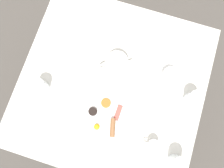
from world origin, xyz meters
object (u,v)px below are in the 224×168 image
object	(u,v)px
wine_glass_spare	(177,163)
spoon_for_tea	(63,135)
breakfast_plate	(105,117)
teapot_near	(116,64)
knife_by_plate	(96,19)
fork_by_plate	(53,53)
fork_spare	(72,86)
water_glass_tall	(40,86)
teacup_with_saucer_left	(151,29)
teacup_with_saucer_right	(170,76)
water_glass_short	(193,99)
creamer_jug	(153,145)

from	to	relation	value
wine_glass_spare	spoon_for_tea	xyz separation A→B (m)	(0.59, 0.05, -0.06)
breakfast_plate	teapot_near	world-z (taller)	teapot_near
teapot_near	spoon_for_tea	world-z (taller)	teapot_near
spoon_for_tea	knife_by_plate	bearing A→B (deg)	-86.81
teapot_near	knife_by_plate	distance (m)	0.32
fork_by_plate	fork_spare	world-z (taller)	same
wine_glass_spare	spoon_for_tea	world-z (taller)	wine_glass_spare
water_glass_tall	fork_spare	world-z (taller)	water_glass_tall
water_glass_tall	spoon_for_tea	distance (m)	0.28
teacup_with_saucer_left	teacup_with_saucer_right	world-z (taller)	same
fork_spare	water_glass_tall	bearing A→B (deg)	22.34
fork_spare	water_glass_short	bearing A→B (deg)	-169.36
water_glass_short	creamer_jug	bearing A→B (deg)	65.15
spoon_for_tea	wine_glass_spare	bearing A→B (deg)	-175.18
water_glass_tall	knife_by_plate	bearing A→B (deg)	-107.24
teapot_near	wine_glass_spare	bearing A→B (deg)	-69.11
teapot_near	teacup_with_saucer_right	xyz separation A→B (m)	(-0.30, -0.03, -0.03)
breakfast_plate	fork_spare	size ratio (longest dim) A/B	1.50
teacup_with_saucer_right	water_glass_short	distance (m)	0.17
water_glass_short	water_glass_tall	bearing A→B (deg)	12.89
creamer_jug	fork_by_plate	xyz separation A→B (m)	(0.67, -0.31, -0.03)
knife_by_plate	fork_spare	distance (m)	0.42
teapot_near	teacup_with_saucer_right	bearing A→B (deg)	-21.50
fork_by_plate	knife_by_plate	distance (m)	0.32
teacup_with_saucer_right	wine_glass_spare	xyz separation A→B (m)	(-0.14, 0.42, 0.03)
teapot_near	fork_by_plate	bearing A→B (deg)	158.07
teapot_near	wine_glass_spare	world-z (taller)	teapot_near
wine_glass_spare	creamer_jug	bearing A→B (deg)	-19.50
wine_glass_spare	spoon_for_tea	size ratio (longest dim) A/B	0.81
teacup_with_saucer_left	teacup_with_saucer_right	bearing A→B (deg)	126.32
teacup_with_saucer_left	knife_by_plate	distance (m)	0.32
breakfast_plate	teacup_with_saucer_left	xyz separation A→B (m)	(-0.10, -0.55, 0.02)
teacup_with_saucer_left	knife_by_plate	world-z (taller)	teacup_with_saucer_left
knife_by_plate	teapot_near	bearing A→B (deg)	128.98
teapot_near	breakfast_plate	bearing A→B (deg)	-111.70
teacup_with_saucer_right	fork_spare	size ratio (longest dim) A/B	0.87
water_glass_short	creamer_jug	distance (m)	0.32
teacup_with_saucer_right	knife_by_plate	size ratio (longest dim) A/B	0.83
teacup_with_saucer_left	knife_by_plate	xyz separation A→B (m)	(0.32, 0.02, -0.03)
breakfast_plate	wine_glass_spare	distance (m)	0.42
teacup_with_saucer_left	teacup_with_saucer_right	size ratio (longest dim) A/B	1.00
knife_by_plate	fork_spare	world-z (taller)	same
water_glass_short	spoon_for_tea	size ratio (longest dim) A/B	0.81
creamer_jug	fork_by_plate	world-z (taller)	creamer_jug
teapot_near	knife_by_plate	xyz separation A→B (m)	(0.20, -0.24, -0.05)
teapot_near	spoon_for_tea	distance (m)	0.47
teacup_with_saucer_right	spoon_for_tea	xyz separation A→B (m)	(0.45, 0.47, -0.03)
water_glass_tall	water_glass_short	bearing A→B (deg)	-167.11
water_glass_tall	knife_by_plate	size ratio (longest dim) A/B	0.58
water_glass_short	spoon_for_tea	distance (m)	0.71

